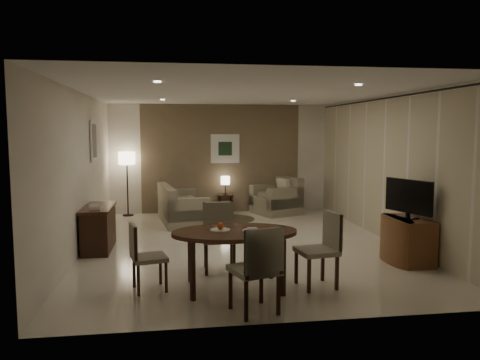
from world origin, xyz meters
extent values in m
cube|color=beige|center=(0.00, 0.00, 0.00)|extent=(5.50, 7.00, 0.00)
cube|color=white|center=(0.00, 0.00, 2.70)|extent=(5.50, 7.00, 0.00)
cube|color=#76654A|center=(0.00, 3.50, 1.35)|extent=(5.50, 0.00, 2.70)
cube|color=white|center=(-2.75, 0.00, 1.35)|extent=(0.00, 7.00, 2.70)
cube|color=white|center=(2.75, 0.00, 1.35)|extent=(0.00, 7.00, 2.70)
cube|color=#76654A|center=(0.00, 3.48, 1.35)|extent=(3.96, 0.03, 2.70)
cylinder|color=black|center=(2.68, 0.00, 2.64)|extent=(0.03, 6.80, 0.03)
cube|color=silver|center=(0.10, 3.46, 1.60)|extent=(0.72, 0.03, 0.72)
cube|color=#1D341D|center=(0.10, 3.44, 1.60)|extent=(0.34, 0.01, 0.34)
cube|color=silver|center=(-2.72, 1.20, 1.85)|extent=(0.03, 0.60, 0.80)
cube|color=gray|center=(-2.71, 1.20, 1.85)|extent=(0.01, 0.46, 0.64)
cylinder|color=white|center=(-1.40, -1.80, 2.69)|extent=(0.10, 0.10, 0.01)
cylinder|color=white|center=(1.40, -1.80, 2.69)|extent=(0.10, 0.10, 0.01)
cylinder|color=white|center=(-1.40, 1.80, 2.69)|extent=(0.10, 0.10, 0.01)
cylinder|color=white|center=(1.40, 1.80, 2.69)|extent=(0.10, 0.10, 0.01)
cylinder|color=white|center=(-0.62, -2.28, 0.77)|extent=(0.26, 0.26, 0.02)
cylinder|color=white|center=(-0.22, -2.38, 0.77)|extent=(0.26, 0.26, 0.02)
sphere|color=#CC5417|center=(-0.62, -2.28, 0.82)|extent=(0.09, 0.09, 0.09)
cube|color=white|center=(-0.22, -2.38, 0.79)|extent=(0.12, 0.08, 0.03)
cylinder|color=#3F3623|center=(0.08, 2.44, 0.01)|extent=(1.17, 1.17, 0.01)
camera|label=1|loc=(-1.23, -8.18, 2.04)|focal=35.00mm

